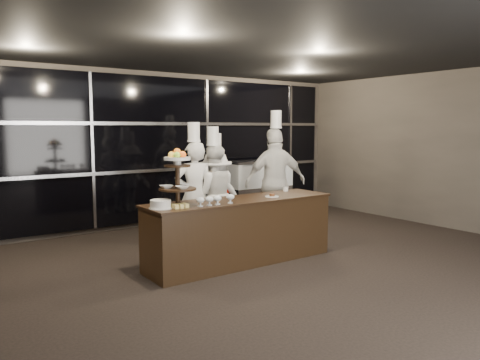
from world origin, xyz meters
TOP-DOWN VIEW (x-y plane):
  - room at (0.00, 0.00)m, footprint 10.00×10.00m
  - window_wall at (0.00, 4.94)m, footprint 8.60×0.10m
  - buffet_counter at (-0.09, 1.90)m, footprint 2.84×0.74m
  - display_stand at (-1.09, 1.90)m, footprint 0.48×0.48m
  - compotes at (-0.67, 1.68)m, footprint 0.57×0.11m
  - layer_cake at (-1.36, 1.85)m, footprint 0.30×0.30m
  - pastry_squares at (-1.15, 1.74)m, footprint 0.20×0.13m
  - small_plate at (0.40, 1.80)m, footprint 0.20×0.20m
  - chef_cup at (0.96, 2.15)m, footprint 0.08×0.08m
  - display_case at (2.06, 4.30)m, footprint 1.44×0.63m
  - chef_a at (-0.19, 3.04)m, footprint 0.72×0.60m
  - chef_b at (0.17, 3.05)m, footprint 0.98×0.89m
  - chef_c at (0.26, 3.11)m, footprint 1.09×0.77m
  - chef_d at (1.37, 2.90)m, footprint 1.21×0.78m

SIDE VIEW (x-z plane):
  - buffet_counter at x=-0.09m, z-range 0.01..0.93m
  - display_case at x=2.06m, z-range 0.07..1.31m
  - chef_c at x=0.26m, z-range -0.14..1.70m
  - chef_b at x=0.17m, z-range -0.14..1.81m
  - chef_a at x=-0.19m, z-range -0.12..1.89m
  - small_plate at x=0.40m, z-range 0.91..0.96m
  - pastry_squares at x=-1.15m, z-range 0.92..0.97m
  - chef_cup at x=0.96m, z-range 0.92..0.99m
  - chef_d at x=1.37m, z-range -0.14..2.08m
  - layer_cake at x=-1.36m, z-range 0.92..1.03m
  - compotes at x=-0.67m, z-range 0.94..1.06m
  - display_stand at x=-1.09m, z-range 0.97..1.71m
  - room at x=0.00m, z-range -3.50..6.50m
  - window_wall at x=0.00m, z-range 0.10..2.90m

